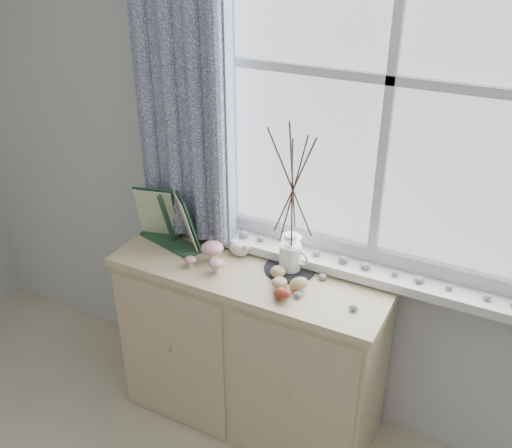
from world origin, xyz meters
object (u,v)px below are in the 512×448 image
Objects in this scene: sideboard at (251,347)px; twig_pitcher at (293,184)px; botanical_book at (165,220)px; toadstool_cluster at (211,254)px.

sideboard is 1.74× the size of twig_pitcher.
botanical_book is 2.15× the size of toadstool_cluster.
sideboard is at bearing 15.32° from botanical_book.
twig_pitcher is (0.32, 0.12, 0.34)m from toadstool_cluster.
twig_pitcher is at bearing 22.18° from botanical_book.
toadstool_cluster is (0.25, -0.04, -0.08)m from botanical_book.
toadstool_cluster is (-0.17, -0.04, 0.48)m from sideboard.
botanical_book is 0.56× the size of twig_pitcher.
botanical_book is at bearing -179.23° from sideboard.
botanical_book is 0.63m from twig_pitcher.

